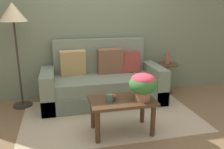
# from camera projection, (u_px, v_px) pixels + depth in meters

# --- Properties ---
(ground_plane) EXTENTS (14.00, 14.00, 0.00)m
(ground_plane) POSITION_uv_depth(u_px,v_px,m) (114.00, 122.00, 3.42)
(ground_plane) COLOR brown
(wall_back) EXTENTS (6.40, 0.12, 2.93)m
(wall_back) POSITION_uv_depth(u_px,v_px,m) (97.00, 15.00, 4.22)
(wall_back) COLOR slate
(wall_back) RESTS_ON ground
(area_rug) EXTENTS (2.61, 1.62, 0.01)m
(area_rug) POSITION_uv_depth(u_px,v_px,m) (111.00, 116.00, 3.61)
(area_rug) COLOR tan
(area_rug) RESTS_ON ground
(couch) EXTENTS (2.06, 0.86, 1.07)m
(couch) POSITION_uv_depth(u_px,v_px,m) (103.00, 83.00, 4.10)
(couch) COLOR #626B59
(couch) RESTS_ON ground
(coffee_table) EXTENTS (0.84, 0.51, 0.47)m
(coffee_table) POSITION_uv_depth(u_px,v_px,m) (122.00, 106.00, 3.04)
(coffee_table) COLOR #442D1B
(coffee_table) RESTS_ON ground
(side_table) EXTENTS (0.40, 0.40, 0.58)m
(side_table) POSITION_uv_depth(u_px,v_px,m) (167.00, 73.00, 4.49)
(side_table) COLOR #4C331E
(side_table) RESTS_ON ground
(floor_lamp) EXTENTS (0.42, 0.42, 1.68)m
(floor_lamp) POSITION_uv_depth(u_px,v_px,m) (13.00, 19.00, 3.58)
(floor_lamp) COLOR #2D2823
(floor_lamp) RESTS_ON ground
(potted_plant) EXTENTS (0.35, 0.35, 0.35)m
(potted_plant) POSITION_uv_depth(u_px,v_px,m) (143.00, 84.00, 2.94)
(potted_plant) COLOR #A36B4C
(potted_plant) RESTS_ON coffee_table
(coffee_mug) EXTENTS (0.13, 0.08, 0.10)m
(coffee_mug) POSITION_uv_depth(u_px,v_px,m) (110.00, 98.00, 2.93)
(coffee_mug) COLOR #3D664C
(coffee_mug) RESTS_ON coffee_table
(snack_bowl) EXTENTS (0.13, 0.13, 0.07)m
(snack_bowl) POSITION_uv_depth(u_px,v_px,m) (112.00, 96.00, 3.03)
(snack_bowl) COLOR #B2382D
(snack_bowl) RESTS_ON coffee_table
(table_vase) EXTENTS (0.09, 0.09, 0.25)m
(table_vase) POSITION_uv_depth(u_px,v_px,m) (167.00, 59.00, 4.39)
(table_vase) COLOR #934C42
(table_vase) RESTS_ON side_table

